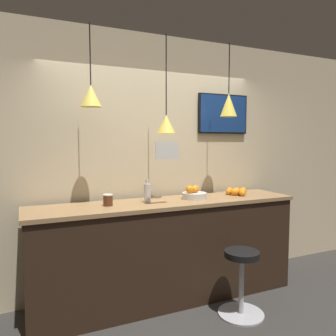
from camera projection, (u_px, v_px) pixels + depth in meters
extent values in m
plane|color=#33302D|center=(196.00, 329.00, 2.97)|extent=(14.00, 14.00, 0.00)
cube|color=beige|center=(153.00, 163.00, 3.80)|extent=(8.00, 0.06, 2.90)
cube|color=black|center=(168.00, 252.00, 3.50)|extent=(2.83, 0.58, 1.03)
cube|color=#99754C|center=(168.00, 203.00, 3.45)|extent=(2.87, 0.62, 0.04)
cylinder|color=#B7B7BC|center=(241.00, 314.00, 3.22)|extent=(0.45, 0.45, 0.02)
cylinder|color=#B7B7BC|center=(241.00, 285.00, 3.19)|extent=(0.05, 0.05, 0.56)
cylinder|color=black|center=(242.00, 254.00, 3.17)|extent=(0.34, 0.34, 0.06)
cylinder|color=beige|center=(194.00, 196.00, 3.59)|extent=(0.27, 0.27, 0.07)
sphere|color=orange|center=(194.00, 189.00, 3.58)|extent=(0.07, 0.07, 0.07)
sphere|color=orange|center=(195.00, 189.00, 3.60)|extent=(0.08, 0.08, 0.08)
sphere|color=orange|center=(190.00, 189.00, 3.54)|extent=(0.09, 0.09, 0.09)
sphere|color=orange|center=(242.00, 192.00, 3.78)|extent=(0.09, 0.09, 0.09)
sphere|color=orange|center=(229.00, 192.00, 3.85)|extent=(0.07, 0.07, 0.07)
sphere|color=orange|center=(242.00, 193.00, 3.75)|extent=(0.07, 0.07, 0.07)
sphere|color=orange|center=(242.00, 192.00, 3.84)|extent=(0.08, 0.08, 0.08)
sphere|color=orange|center=(234.00, 192.00, 3.80)|extent=(0.08, 0.08, 0.08)
sphere|color=orange|center=(237.00, 191.00, 3.89)|extent=(0.08, 0.08, 0.08)
sphere|color=orange|center=(236.00, 191.00, 3.89)|extent=(0.08, 0.08, 0.08)
sphere|color=orange|center=(243.00, 191.00, 3.90)|extent=(0.08, 0.08, 0.08)
sphere|color=orange|center=(236.00, 192.00, 3.81)|extent=(0.07, 0.07, 0.07)
sphere|color=orange|center=(230.00, 191.00, 3.91)|extent=(0.08, 0.08, 0.08)
sphere|color=orange|center=(237.00, 191.00, 3.93)|extent=(0.07, 0.07, 0.07)
sphere|color=orange|center=(236.00, 192.00, 3.81)|extent=(0.08, 0.08, 0.08)
cylinder|color=silver|center=(147.00, 193.00, 3.36)|extent=(0.07, 0.07, 0.19)
cylinder|color=silver|center=(147.00, 182.00, 3.35)|extent=(0.03, 0.03, 0.05)
cylinder|color=#562D19|center=(108.00, 201.00, 3.19)|extent=(0.09, 0.09, 0.10)
cylinder|color=white|center=(108.00, 195.00, 3.19)|extent=(0.09, 0.09, 0.01)
cylinder|color=black|center=(90.00, 54.00, 3.06)|extent=(0.01, 0.01, 0.57)
cone|color=#EAD14C|center=(91.00, 96.00, 3.09)|extent=(0.20, 0.20, 0.20)
sphere|color=#F9EFCC|center=(91.00, 105.00, 3.10)|extent=(0.04, 0.04, 0.04)
cylinder|color=black|center=(166.00, 75.00, 3.38)|extent=(0.01, 0.01, 0.83)
cone|color=#EAD14C|center=(166.00, 124.00, 3.43)|extent=(0.20, 0.20, 0.19)
sphere|color=#F9EFCC|center=(166.00, 132.00, 3.43)|extent=(0.04, 0.04, 0.04)
cylinder|color=black|center=(229.00, 68.00, 3.69)|extent=(0.01, 0.01, 0.56)
cone|color=#EAD14C|center=(229.00, 105.00, 3.72)|extent=(0.19, 0.19, 0.26)
sphere|color=#F9EFCC|center=(228.00, 115.00, 3.73)|extent=(0.04, 0.04, 0.04)
cube|color=black|center=(223.00, 114.00, 4.08)|extent=(0.69, 0.04, 0.49)
cube|color=navy|center=(224.00, 114.00, 4.06)|extent=(0.66, 0.01, 0.46)
cube|color=white|center=(167.00, 150.00, 3.15)|extent=(0.24, 0.01, 0.17)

